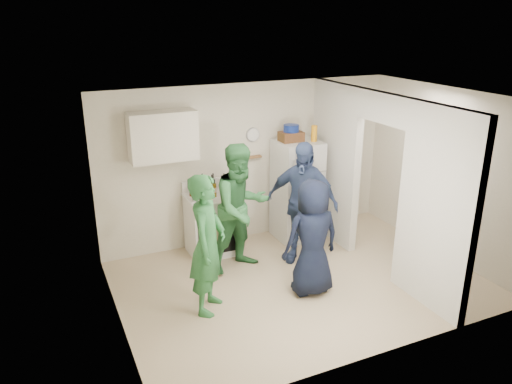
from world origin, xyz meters
The scene contains 37 objects.
floor centered at (0.00, 0.00, 0.00)m, with size 4.80×4.80×0.00m, color tan.
wall_back centered at (0.00, 1.70, 1.25)m, with size 4.80×4.80×0.00m, color silver.
wall_front centered at (0.00, -1.70, 1.25)m, with size 4.80×4.80×0.00m, color silver.
wall_left centered at (-2.40, 0.00, 1.25)m, with size 3.40×3.40×0.00m, color silver.
wall_right centered at (2.40, 0.00, 1.25)m, with size 3.40×3.40×0.00m, color silver.
ceiling centered at (0.00, 0.00, 2.50)m, with size 4.80×4.80×0.00m, color white.
partition_pier_back centered at (1.20, 1.10, 1.25)m, with size 0.12×1.20×2.50m, color silver.
partition_pier_front centered at (1.20, -1.10, 1.25)m, with size 0.12×1.20×2.50m, color silver.
partition_header centered at (1.20, 0.00, 2.30)m, with size 0.12×1.00×0.40m, color silver.
stove centered at (-0.76, 1.37, 0.46)m, with size 0.77×0.64×0.92m, color white.
upper_cabinet centered at (-1.40, 1.52, 1.85)m, with size 0.95×0.34×0.70m, color silver.
fridge centered at (0.67, 1.34, 0.80)m, with size 0.66×0.64×1.61m, color silver.
wicker_basket centered at (0.57, 1.39, 1.68)m, with size 0.35×0.25×0.15m, color brown.
blue_bowl centered at (0.57, 1.39, 1.81)m, with size 0.24×0.24×0.11m, color navy.
yellow_cup_stack_top centered at (0.89, 1.24, 1.73)m, with size 0.09×0.09×0.25m, color orange.
wall_clock centered at (0.05, 1.68, 1.70)m, with size 0.22×0.22×0.03m, color white.
spice_shelf centered at (0.00, 1.65, 1.35)m, with size 0.35×0.08×0.03m, color olive.
nook_window centered at (2.38, 0.20, 1.65)m, with size 0.03×0.70×0.80m, color black.
nook_window_frame centered at (2.36, 0.20, 1.65)m, with size 0.04×0.76×0.86m, color white.
nook_valance centered at (2.34, 0.20, 2.00)m, with size 0.04×0.82×0.18m, color white.
yellow_cup_stack_stove centered at (-0.88, 1.15, 1.04)m, with size 0.09×0.09×0.25m, color orange.
red_cup centered at (-0.54, 1.17, 0.98)m, with size 0.09×0.09×0.12m, color red.
person_green_left centered at (-1.34, -0.10, 0.88)m, with size 0.64×0.42×1.75m, color #30793F.
person_green_center centered at (-0.55, 0.74, 0.92)m, with size 0.89×0.69×1.83m, color #357940.
person_denim centered at (0.33, 0.58, 0.91)m, with size 1.06×0.44×1.81m, color #334E71.
person_navy centered at (0.00, -0.26, 0.77)m, with size 0.75×0.49×1.54m, color black.
person_nook centered at (2.10, 0.11, 0.82)m, with size 1.06×0.61×1.64m, color black.
bottle_a centered at (-1.03, 1.49, 1.05)m, with size 0.07×0.07×0.27m, color brown.
bottle_b centered at (-0.95, 1.27, 1.06)m, with size 0.06×0.06×0.29m, color #184316.
bottle_c centered at (-0.85, 1.51, 1.08)m, with size 0.06×0.06×0.32m, color #A7B2B5.
bottle_d centered at (-0.73, 1.32, 1.05)m, with size 0.06×0.06×0.27m, color brown.
bottle_e centered at (-0.66, 1.56, 1.06)m, with size 0.06×0.06×0.28m, color #A3B1B5.
bottle_f centered at (-0.58, 1.40, 1.06)m, with size 0.06×0.06×0.29m, color #123216.
bottle_g centered at (-0.51, 1.50, 1.05)m, with size 0.07×0.07×0.28m, color olive.
bottle_h centered at (-1.06, 1.24, 1.07)m, with size 0.08×0.08×0.32m, color #979CA2.
bottle_i centered at (-0.71, 1.47, 1.06)m, with size 0.08×0.08×0.30m, color brown.
bottle_j centered at (-0.45, 1.27, 1.07)m, with size 0.06×0.06×0.30m, color #2C6121.
Camera 1 is at (-3.05, -5.23, 3.46)m, focal length 35.00 mm.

